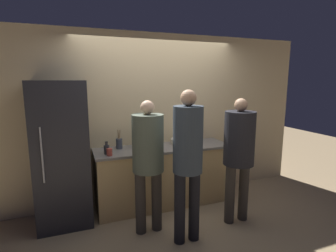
{
  "coord_description": "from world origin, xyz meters",
  "views": [
    {
      "loc": [
        -1.28,
        -3.26,
        1.9
      ],
      "look_at": [
        0.0,
        0.14,
        1.26
      ],
      "focal_mm": 28.0,
      "sensor_mm": 36.0,
      "label": 1
    }
  ],
  "objects_px": {
    "bottle_red": "(197,135)",
    "person_center": "(188,154)",
    "person_right": "(239,148)",
    "bottle_dark": "(107,149)",
    "fruit_bowl": "(183,141)",
    "cup_red": "(109,152)",
    "utensil_crock": "(119,143)",
    "potted_plant": "(141,138)",
    "refrigerator": "(62,154)",
    "person_left": "(148,154)"
  },
  "relations": [
    {
      "from": "bottle_red",
      "to": "refrigerator",
      "type": "bearing_deg",
      "value": -174.35
    },
    {
      "from": "person_left",
      "to": "person_right",
      "type": "distance_m",
      "value": 1.19
    },
    {
      "from": "fruit_bowl",
      "to": "utensil_crock",
      "type": "xyz_separation_m",
      "value": [
        -0.99,
        0.05,
        0.04
      ]
    },
    {
      "from": "cup_red",
      "to": "person_right",
      "type": "bearing_deg",
      "value": -21.95
    },
    {
      "from": "bottle_dark",
      "to": "refrigerator",
      "type": "bearing_deg",
      "value": 173.78
    },
    {
      "from": "person_right",
      "to": "bottle_red",
      "type": "height_order",
      "value": "person_right"
    },
    {
      "from": "fruit_bowl",
      "to": "potted_plant",
      "type": "distance_m",
      "value": 0.67
    },
    {
      "from": "cup_red",
      "to": "potted_plant",
      "type": "bearing_deg",
      "value": 28.48
    },
    {
      "from": "refrigerator",
      "to": "cup_red",
      "type": "relative_size",
      "value": 19.46
    },
    {
      "from": "person_right",
      "to": "fruit_bowl",
      "type": "bearing_deg",
      "value": 113.67
    },
    {
      "from": "person_left",
      "to": "bottle_dark",
      "type": "xyz_separation_m",
      "value": [
        -0.42,
        0.56,
        -0.04
      ]
    },
    {
      "from": "fruit_bowl",
      "to": "person_center",
      "type": "bearing_deg",
      "value": -110.98
    },
    {
      "from": "bottle_red",
      "to": "potted_plant",
      "type": "height_order",
      "value": "potted_plant"
    },
    {
      "from": "person_right",
      "to": "bottle_dark",
      "type": "bearing_deg",
      "value": 155.26
    },
    {
      "from": "person_center",
      "to": "cup_red",
      "type": "height_order",
      "value": "person_center"
    },
    {
      "from": "person_right",
      "to": "person_center",
      "type": "bearing_deg",
      "value": -167.82
    },
    {
      "from": "bottle_red",
      "to": "potted_plant",
      "type": "distance_m",
      "value": 0.97
    },
    {
      "from": "person_center",
      "to": "cup_red",
      "type": "xyz_separation_m",
      "value": [
        -0.76,
        0.81,
        -0.11
      ]
    },
    {
      "from": "person_right",
      "to": "utensil_crock",
      "type": "bearing_deg",
      "value": 145.44
    },
    {
      "from": "person_center",
      "to": "person_right",
      "type": "bearing_deg",
      "value": 12.18
    },
    {
      "from": "fruit_bowl",
      "to": "bottle_red",
      "type": "xyz_separation_m",
      "value": [
        0.3,
        0.09,
        0.05
      ]
    },
    {
      "from": "person_left",
      "to": "person_right",
      "type": "height_order",
      "value": "person_right"
    },
    {
      "from": "potted_plant",
      "to": "cup_red",
      "type": "bearing_deg",
      "value": -151.52
    },
    {
      "from": "bottle_red",
      "to": "bottle_dark",
      "type": "height_order",
      "value": "bottle_red"
    },
    {
      "from": "person_right",
      "to": "bottle_dark",
      "type": "xyz_separation_m",
      "value": [
        -1.6,
        0.74,
        -0.05
      ]
    },
    {
      "from": "person_right",
      "to": "potted_plant",
      "type": "bearing_deg",
      "value": 139.34
    },
    {
      "from": "person_left",
      "to": "person_center",
      "type": "height_order",
      "value": "person_center"
    },
    {
      "from": "cup_red",
      "to": "utensil_crock",
      "type": "bearing_deg",
      "value": 59.62
    },
    {
      "from": "fruit_bowl",
      "to": "cup_red",
      "type": "xyz_separation_m",
      "value": [
        -1.18,
        -0.28,
        0.01
      ]
    },
    {
      "from": "utensil_crock",
      "to": "fruit_bowl",
      "type": "bearing_deg",
      "value": -2.62
    },
    {
      "from": "person_right",
      "to": "person_left",
      "type": "bearing_deg",
      "value": 171.25
    },
    {
      "from": "bottle_dark",
      "to": "bottle_red",
      "type": "bearing_deg",
      "value": 10.04
    },
    {
      "from": "refrigerator",
      "to": "bottle_dark",
      "type": "height_order",
      "value": "refrigerator"
    },
    {
      "from": "person_left",
      "to": "potted_plant",
      "type": "distance_m",
      "value": 0.74
    },
    {
      "from": "person_center",
      "to": "bottle_dark",
      "type": "distance_m",
      "value": 1.21
    },
    {
      "from": "person_center",
      "to": "cup_red",
      "type": "bearing_deg",
      "value": 133.13
    },
    {
      "from": "person_right",
      "to": "bottle_red",
      "type": "relative_size",
      "value": 7.36
    },
    {
      "from": "utensil_crock",
      "to": "person_right",
      "type": "bearing_deg",
      "value": -34.56
    },
    {
      "from": "utensil_crock",
      "to": "bottle_dark",
      "type": "height_order",
      "value": "utensil_crock"
    },
    {
      "from": "cup_red",
      "to": "bottle_red",
      "type": "bearing_deg",
      "value": 13.92
    },
    {
      "from": "person_left",
      "to": "utensil_crock",
      "type": "height_order",
      "value": "person_left"
    },
    {
      "from": "bottle_red",
      "to": "bottle_dark",
      "type": "distance_m",
      "value": 1.53
    },
    {
      "from": "bottle_red",
      "to": "person_center",
      "type": "bearing_deg",
      "value": -121.42
    },
    {
      "from": "fruit_bowl",
      "to": "cup_red",
      "type": "distance_m",
      "value": 1.21
    },
    {
      "from": "bottle_red",
      "to": "bottle_dark",
      "type": "bearing_deg",
      "value": -169.96
    },
    {
      "from": "fruit_bowl",
      "to": "refrigerator",
      "type": "bearing_deg",
      "value": -176.33
    },
    {
      "from": "utensil_crock",
      "to": "bottle_dark",
      "type": "xyz_separation_m",
      "value": [
        -0.21,
        -0.22,
        -0.01
      ]
    },
    {
      "from": "refrigerator",
      "to": "person_left",
      "type": "bearing_deg",
      "value": -32.06
    },
    {
      "from": "fruit_bowl",
      "to": "potted_plant",
      "type": "height_order",
      "value": "potted_plant"
    },
    {
      "from": "refrigerator",
      "to": "fruit_bowl",
      "type": "xyz_separation_m",
      "value": [
        1.77,
        0.11,
        0.0
      ]
    }
  ]
}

